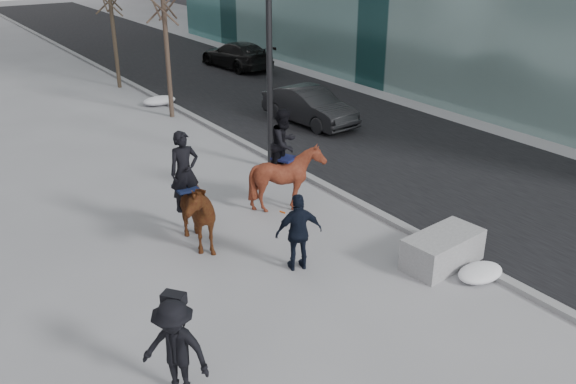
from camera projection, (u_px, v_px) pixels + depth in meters
ground at (320, 274)px, 13.11m from camera, size 120.00×120.00×0.00m
road at (308, 114)px, 24.29m from camera, size 8.00×90.00×0.01m
curb at (219, 130)px, 22.19m from camera, size 0.25×90.00×0.12m
planter at (443, 250)px, 13.34m from camera, size 1.92×1.09×0.74m
car_near at (309, 106)px, 22.89m from camera, size 1.79×4.22×1.35m
car_far at (237, 55)px, 31.93m from camera, size 2.31×4.89×1.38m
tree_near at (167, 53)px, 23.00m from camera, size 1.20×1.20×4.95m
tree_far at (114, 37)px, 27.43m from camera, size 1.20×1.20×4.60m
mounted_left at (189, 205)px, 13.90m from camera, size 1.11×2.19×2.75m
mounted_right at (287, 170)px, 15.74m from camera, size 1.93×2.02×2.69m
feeder at (299, 232)px, 13.00m from camera, size 1.11×1.01×1.75m
camera_crew at (175, 350)px, 9.37m from camera, size 1.20×1.30×1.75m
lamppost at (270, 0)px, 16.89m from camera, size 0.25×1.03×9.09m
snow_piles at (227, 137)px, 21.16m from camera, size 1.40×17.52×0.35m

